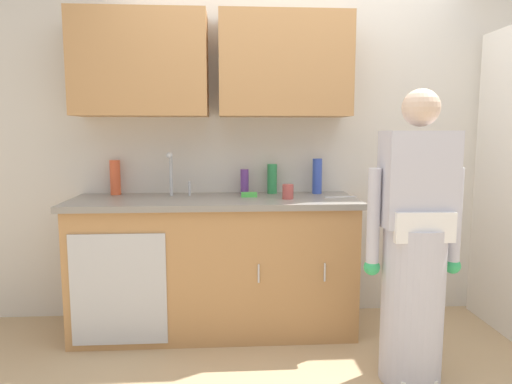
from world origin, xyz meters
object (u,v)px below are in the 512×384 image
Objects in this scene: bottle_cleaner_spray at (115,177)px; cup_by_sink at (288,192)px; person_at_sink at (414,260)px; bottle_water_tall at (272,179)px; bottle_dish_liquid at (245,182)px; knife_on_counter at (340,197)px; bottle_soap at (317,176)px; sponge at (249,195)px; sink at (175,200)px.

bottle_cleaner_spray is 1.26m from cup_by_sink.
person_at_sink reaches higher than bottle_water_tall.
bottle_water_tall is at bearing -0.51° from bottle_cleaner_spray.
person_at_sink is 2.11m from bottle_cleaner_spray.
person_at_sink reaches higher than cup_by_sink.
knife_on_counter is at bearing -17.82° from bottle_dish_liquid.
bottle_water_tall is (-0.33, 0.03, -0.02)m from bottle_soap.
bottle_dish_liquid is 0.40m from cup_by_sink.
sponge is at bearing -10.44° from bottle_cleaner_spray.
person_at_sink is at bearing -28.12° from bottle_cleaner_spray.
sponge is at bearing -80.29° from bottle_dish_liquid.
person_at_sink is 7.44× the size of bottle_water_tall.
knife_on_counter is (0.38, 0.06, -0.05)m from cup_by_sink.
bottle_water_tall is at bearing 125.52° from person_at_sink.
sink is at bearing -162.70° from bottle_water_tall.
bottle_soap is at bearing 15.30° from sponge.
bottle_soap is 0.33m from bottle_water_tall.
bottle_soap is (1.02, 0.19, 0.14)m from sink.
bottle_soap reaches higher than bottle_water_tall.
bottle_dish_liquid is 0.54m from bottle_soap.
bottle_water_tall is (0.20, 0.02, 0.02)m from bottle_dish_liquid.
cup_by_sink is 0.29m from sponge.
cup_by_sink is 0.91× the size of sponge.
bottle_cleaner_spray is at bearing 151.88° from person_at_sink.
sink is 0.54m from bottle_dish_liquid.
sink is 0.52m from sponge.
bottle_dish_liquid is 1.83× the size of cup_by_sink.
knife_on_counter is (0.13, -0.20, -0.13)m from bottle_soap.
cup_by_sink is 0.42× the size of knife_on_counter.
person_at_sink is 16.26× the size of cup_by_sink.
bottle_cleaner_spray reaches higher than cup_by_sink.
bottle_dish_liquid is 1.65× the size of sponge.
bottle_cleaner_spray is (-1.83, 0.98, 0.37)m from person_at_sink.
knife_on_counter is 0.64m from sponge.
person_at_sink reaches higher than sink.
bottle_water_tall is at bearing 4.50° from bottle_dish_liquid.
sponge is (-0.51, -0.14, -0.11)m from bottle_soap.
bottle_water_tall reaches higher than bottle_dish_liquid.
sink reaches higher than cup_by_sink.
person_at_sink is 1.35m from bottle_dish_liquid.
bottle_cleaner_spray is 0.97× the size of bottle_soap.
sink is at bearing 174.43° from cup_by_sink.
bottle_soap is 0.37m from cup_by_sink.
knife_on_counter is (0.66, -0.21, -0.09)m from bottle_dish_liquid.
bottle_cleaner_spray is 0.94m from bottle_dish_liquid.
sink is at bearing -169.60° from bottle_soap.
sink is 0.78m from cup_by_sink.
person_at_sink reaches higher than knife_on_counter.
bottle_cleaner_spray is 1.14m from bottle_water_tall.
cup_by_sink is at bearing 132.06° from person_at_sink.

